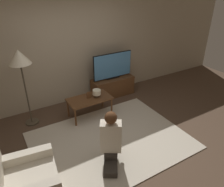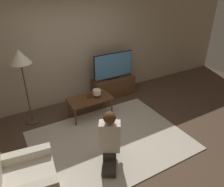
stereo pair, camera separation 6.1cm
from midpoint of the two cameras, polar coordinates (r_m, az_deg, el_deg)
name	(u,v)px [view 2 (the right image)]	position (r m, az deg, el deg)	size (l,w,h in m)	color
ground_plane	(110,141)	(4.33, -0.07, -12.19)	(10.00, 10.00, 0.00)	brown
wall_back	(69,50)	(5.29, -10.72, 11.06)	(10.00, 0.06, 2.60)	tan
rug	(110,140)	(4.32, -0.07, -12.11)	(2.85, 2.18, 0.02)	beige
tv_stand	(113,87)	(5.79, 0.67, 1.79)	(1.12, 0.41, 0.49)	brown
tv	(113,66)	(5.56, 0.68, 7.24)	(1.08, 0.08, 0.67)	black
coffee_table	(90,100)	(4.85, -5.47, -1.69)	(0.96, 0.51, 0.45)	brown
floor_lamp	(20,61)	(4.52, -22.49, 7.91)	(0.43, 0.43, 1.62)	#4C4233
armchair	(22,184)	(3.47, -22.00, -21.01)	(0.94, 0.92, 0.87)	beige
person_kneeling	(110,138)	(3.58, -0.11, -11.60)	(0.62, 0.80, 0.99)	#332D28
picture_frame	(89,95)	(4.81, -5.62, -0.34)	(0.11, 0.01, 0.15)	brown
table_lamp	(97,93)	(4.83, -3.60, 0.26)	(0.18, 0.18, 0.17)	#4C3823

